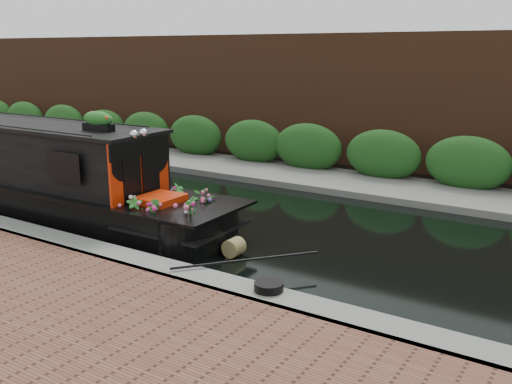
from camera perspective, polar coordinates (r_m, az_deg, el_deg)
The scene contains 8 objects.
ground at distance 12.57m, azimuth -5.08°, elevation -2.22°, with size 80.00×80.00×0.00m, color black.
near_bank_coping at distance 10.31m, azimuth -16.46°, elevation -6.47°, with size 40.00×0.60×0.50m, color slate.
far_bank_path at distance 15.98m, azimuth 4.20°, elevation 1.33°, with size 40.00×2.40×0.34m, color #63635F.
far_hedge at distance 16.76m, azimuth 5.68°, elevation 1.90°, with size 40.00×1.10×2.80m, color #1C4818.
far_brick_wall at distance 18.62m, azimuth 8.66°, elevation 3.03°, with size 40.00×1.00×8.00m, color #512E1B.
narrowboat at distance 13.95m, azimuth -22.39°, elevation 1.58°, with size 10.85×2.15×2.55m.
rope_fender at distance 10.00m, azimuth -2.23°, elevation -5.54°, with size 0.32×0.32×0.31m, color olive.
coiled_mooring_rope at distance 8.05m, azimuth 1.28°, elevation -9.42°, with size 0.41×0.41×0.12m, color black.
Camera 1 is at (7.46, -9.49, 3.52)m, focal length 40.00 mm.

